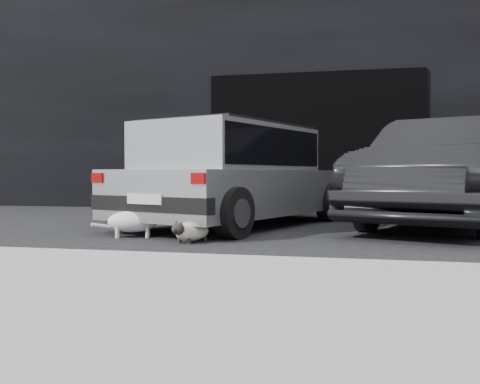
% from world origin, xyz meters
% --- Properties ---
extents(ground, '(80.00, 80.00, 0.00)m').
position_xyz_m(ground, '(0.00, 0.00, 0.00)').
color(ground, black).
rests_on(ground, ground).
extents(building_facade, '(34.00, 4.00, 5.00)m').
position_xyz_m(building_facade, '(1.00, 6.00, 2.50)').
color(building_facade, black).
rests_on(building_facade, ground).
extents(garage_opening, '(4.00, 0.10, 2.60)m').
position_xyz_m(garage_opening, '(1.00, 3.99, 1.30)').
color(garage_opening, black).
rests_on(garage_opening, ground).
extents(curb, '(18.00, 0.25, 0.12)m').
position_xyz_m(curb, '(1.00, -2.60, 0.06)').
color(curb, gray).
rests_on(curb, ground).
extents(sidewalk, '(18.00, 2.20, 0.11)m').
position_xyz_m(sidewalk, '(1.00, -3.80, 0.06)').
color(sidewalk, gray).
rests_on(sidewalk, ground).
extents(silver_hatchback, '(2.79, 3.99, 1.35)m').
position_xyz_m(silver_hatchback, '(0.20, 0.76, 0.74)').
color(silver_hatchback, '#B5B7BA').
rests_on(silver_hatchback, ground).
extents(second_car, '(2.99, 4.65, 1.45)m').
position_xyz_m(second_car, '(3.00, 1.32, 0.72)').
color(second_car, black).
rests_on(second_car, ground).
extents(cat_siamese, '(0.37, 0.68, 0.24)m').
position_xyz_m(cat_siamese, '(0.17, -1.02, 0.11)').
color(cat_siamese, beige).
rests_on(cat_siamese, ground).
extents(cat_white, '(0.77, 0.43, 0.38)m').
position_xyz_m(cat_white, '(-0.55, -0.72, 0.18)').
color(cat_white, white).
rests_on(cat_white, ground).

